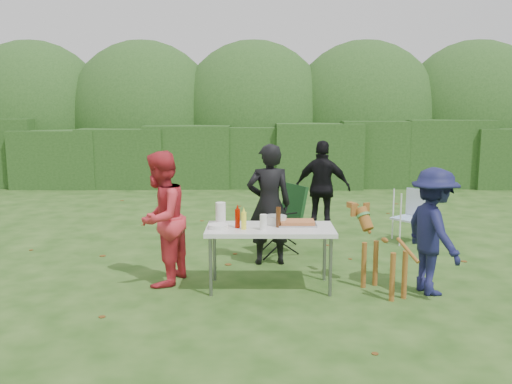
{
  "coord_description": "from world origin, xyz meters",
  "views": [
    {
      "loc": [
        0.15,
        -6.31,
        2.17
      ],
      "look_at": [
        0.11,
        0.86,
        1.0
      ],
      "focal_mm": 38.0,
      "sensor_mm": 36.0,
      "label": 1
    }
  ],
  "objects_px": {
    "dog": "(384,253)",
    "paper_towel_roll": "(221,213)",
    "folding_table": "(270,232)",
    "person_black_puffy": "(323,188)",
    "camping_chair": "(281,219)",
    "beer_bottle": "(278,217)",
    "ketchup_bottle": "(238,219)",
    "mustard_bottle": "(244,221)",
    "child": "(433,231)",
    "person_red_jacket": "(161,219)",
    "lawn_chair": "(410,216)",
    "person_cook": "(269,204)"
  },
  "relations": [
    {
      "from": "mustard_bottle",
      "to": "paper_towel_roll",
      "type": "height_order",
      "value": "paper_towel_roll"
    },
    {
      "from": "mustard_bottle",
      "to": "paper_towel_roll",
      "type": "distance_m",
      "value": 0.41
    },
    {
      "from": "person_red_jacket",
      "to": "dog",
      "type": "relative_size",
      "value": 1.61
    },
    {
      "from": "person_cook",
      "to": "person_red_jacket",
      "type": "bearing_deg",
      "value": 27.21
    },
    {
      "from": "folding_table",
      "to": "paper_towel_roll",
      "type": "bearing_deg",
      "value": 162.57
    },
    {
      "from": "camping_chair",
      "to": "person_black_puffy",
      "type": "bearing_deg",
      "value": -153.28
    },
    {
      "from": "dog",
      "to": "beer_bottle",
      "type": "distance_m",
      "value": 1.29
    },
    {
      "from": "dog",
      "to": "camping_chair",
      "type": "bearing_deg",
      "value": 5.75
    },
    {
      "from": "lawn_chair",
      "to": "mustard_bottle",
      "type": "height_order",
      "value": "mustard_bottle"
    },
    {
      "from": "folding_table",
      "to": "camping_chair",
      "type": "distance_m",
      "value": 1.58
    },
    {
      "from": "dog",
      "to": "folding_table",
      "type": "bearing_deg",
      "value": 55.44
    },
    {
      "from": "person_cook",
      "to": "child",
      "type": "distance_m",
      "value": 2.19
    },
    {
      "from": "person_black_puffy",
      "to": "ketchup_bottle",
      "type": "distance_m",
      "value": 3.06
    },
    {
      "from": "folding_table",
      "to": "person_black_puffy",
      "type": "height_order",
      "value": "person_black_puffy"
    },
    {
      "from": "lawn_chair",
      "to": "beer_bottle",
      "type": "height_order",
      "value": "beer_bottle"
    },
    {
      "from": "camping_chair",
      "to": "beer_bottle",
      "type": "relative_size",
      "value": 4.18
    },
    {
      "from": "camping_chair",
      "to": "ketchup_bottle",
      "type": "relative_size",
      "value": 4.56
    },
    {
      "from": "dog",
      "to": "paper_towel_roll",
      "type": "xyz_separation_m",
      "value": [
        -1.9,
        0.35,
        0.39
      ]
    },
    {
      "from": "person_black_puffy",
      "to": "beer_bottle",
      "type": "bearing_deg",
      "value": 89.25
    },
    {
      "from": "person_red_jacket",
      "to": "paper_towel_roll",
      "type": "xyz_separation_m",
      "value": [
        0.72,
        0.04,
        0.06
      ]
    },
    {
      "from": "ketchup_bottle",
      "to": "beer_bottle",
      "type": "xyz_separation_m",
      "value": [
        0.48,
        0.03,
        0.01
      ]
    },
    {
      "from": "beer_bottle",
      "to": "mustard_bottle",
      "type": "bearing_deg",
      "value": -165.13
    },
    {
      "from": "child",
      "to": "dog",
      "type": "height_order",
      "value": "child"
    },
    {
      "from": "person_black_puffy",
      "to": "paper_towel_roll",
      "type": "xyz_separation_m",
      "value": [
        -1.53,
        -2.55,
        0.08
      ]
    },
    {
      "from": "beer_bottle",
      "to": "folding_table",
      "type": "bearing_deg",
      "value": -176.76
    },
    {
      "from": "person_cook",
      "to": "camping_chair",
      "type": "xyz_separation_m",
      "value": [
        0.18,
        0.56,
        -0.32
      ]
    },
    {
      "from": "dog",
      "to": "person_cook",
      "type": "bearing_deg",
      "value": 20.91
    },
    {
      "from": "child",
      "to": "camping_chair",
      "type": "xyz_separation_m",
      "value": [
        -1.68,
        1.72,
        -0.23
      ]
    },
    {
      "from": "lawn_chair",
      "to": "paper_towel_roll",
      "type": "bearing_deg",
      "value": -5.47
    },
    {
      "from": "person_red_jacket",
      "to": "paper_towel_roll",
      "type": "bearing_deg",
      "value": 108.12
    },
    {
      "from": "ketchup_bottle",
      "to": "lawn_chair",
      "type": "bearing_deg",
      "value": 39.82
    },
    {
      "from": "beer_bottle",
      "to": "person_black_puffy",
      "type": "bearing_deg",
      "value": 72.93
    },
    {
      "from": "mustard_bottle",
      "to": "person_black_puffy",
      "type": "bearing_deg",
      "value": 66.38
    },
    {
      "from": "person_cook",
      "to": "mustard_bottle",
      "type": "xyz_separation_m",
      "value": [
        -0.31,
        -1.1,
        0.02
      ]
    },
    {
      "from": "lawn_chair",
      "to": "folding_table",
      "type": "bearing_deg",
      "value": 3.59
    },
    {
      "from": "lawn_chair",
      "to": "paper_towel_roll",
      "type": "relative_size",
      "value": 3.23
    },
    {
      "from": "beer_bottle",
      "to": "ketchup_bottle",
      "type": "bearing_deg",
      "value": -175.81
    },
    {
      "from": "person_black_puffy",
      "to": "ketchup_bottle",
      "type": "bearing_deg",
      "value": 80.86
    },
    {
      "from": "child",
      "to": "mustard_bottle",
      "type": "xyz_separation_m",
      "value": [
        -2.17,
        0.06,
        0.11
      ]
    },
    {
      "from": "person_cook",
      "to": "person_black_puffy",
      "type": "xyz_separation_m",
      "value": [
        0.93,
        1.73,
        -0.04
      ]
    },
    {
      "from": "folding_table",
      "to": "paper_towel_roll",
      "type": "height_order",
      "value": "paper_towel_roll"
    },
    {
      "from": "person_black_puffy",
      "to": "child",
      "type": "xyz_separation_m",
      "value": [
        0.93,
        -2.89,
        -0.06
      ]
    },
    {
      "from": "camping_chair",
      "to": "ketchup_bottle",
      "type": "xyz_separation_m",
      "value": [
        -0.57,
        -1.59,
        0.35
      ]
    },
    {
      "from": "mustard_bottle",
      "to": "beer_bottle",
      "type": "distance_m",
      "value": 0.42
    },
    {
      "from": "person_black_puffy",
      "to": "lawn_chair",
      "type": "xyz_separation_m",
      "value": [
        1.32,
        -0.57,
        -0.37
      ]
    },
    {
      "from": "child",
      "to": "mustard_bottle",
      "type": "distance_m",
      "value": 2.17
    },
    {
      "from": "person_cook",
      "to": "beer_bottle",
      "type": "distance_m",
      "value": 1.0
    },
    {
      "from": "mustard_bottle",
      "to": "beer_bottle",
      "type": "relative_size",
      "value": 0.83
    },
    {
      "from": "person_black_puffy",
      "to": "dog",
      "type": "height_order",
      "value": "person_black_puffy"
    },
    {
      "from": "mustard_bottle",
      "to": "camping_chair",
      "type": "bearing_deg",
      "value": 73.45
    }
  ]
}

